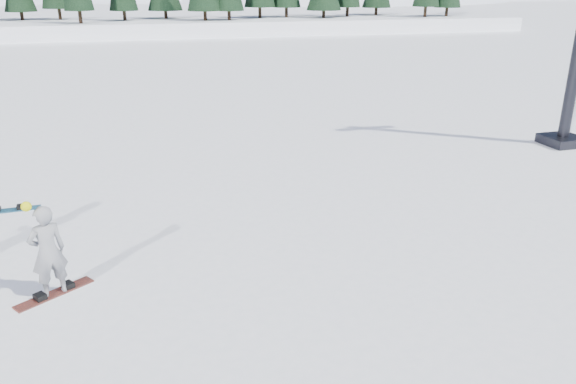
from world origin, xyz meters
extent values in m
plane|color=white|center=(0.00, 0.00, 0.00)|extent=(420.00, 420.00, 0.00)
cube|color=white|center=(0.00, 55.00, -1.00)|extent=(90.00, 14.00, 5.00)
ellipsoid|color=white|center=(20.00, 200.00, -14.63)|extent=(182.00, 140.00, 53.20)
ellipsoid|color=white|center=(110.00, 185.00, -13.86)|extent=(156.00, 120.00, 50.40)
ellipsoid|color=white|center=(60.00, 150.00, -12.38)|extent=(117.00, 90.00, 45.00)
cube|color=black|center=(15.44, 4.99, 0.16)|extent=(1.34, 1.34, 0.32)
imported|color=gray|center=(-1.05, -1.36, 0.90)|extent=(0.78, 0.67, 1.81)
sphere|color=#DAD90B|center=(-1.25, -1.48, 1.87)|extent=(0.18, 0.18, 0.18)
cube|color=maroon|center=(-1.05, -1.36, 0.01)|extent=(1.39, 1.09, 0.03)
cube|color=#1A6A91|center=(-2.69, 3.32, 0.01)|extent=(1.52, 0.39, 0.03)
camera|label=1|loc=(0.87, -11.43, 5.57)|focal=35.00mm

